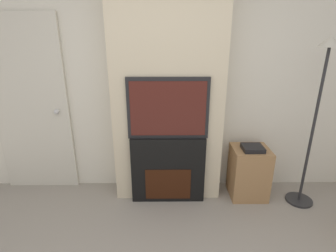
{
  "coord_description": "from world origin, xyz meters",
  "views": [
    {
      "loc": [
        -0.02,
        -0.93,
        1.84
      ],
      "look_at": [
        0.0,
        1.67,
        0.9
      ],
      "focal_mm": 28.0,
      "sensor_mm": 36.0,
      "label": 1
    }
  ],
  "objects_px": {
    "television": "(168,108)",
    "media_stand": "(249,172)",
    "fireplace": "(168,169)",
    "floor_lamp": "(317,108)"
  },
  "relations": [
    {
      "from": "fireplace",
      "to": "floor_lamp",
      "type": "height_order",
      "value": "floor_lamp"
    },
    {
      "from": "fireplace",
      "to": "floor_lamp",
      "type": "relative_size",
      "value": 0.45
    },
    {
      "from": "floor_lamp",
      "to": "media_stand",
      "type": "height_order",
      "value": "floor_lamp"
    },
    {
      "from": "fireplace",
      "to": "media_stand",
      "type": "relative_size",
      "value": 1.25
    },
    {
      "from": "television",
      "to": "media_stand",
      "type": "height_order",
      "value": "television"
    },
    {
      "from": "media_stand",
      "to": "floor_lamp",
      "type": "bearing_deg",
      "value": -13.27
    },
    {
      "from": "fireplace",
      "to": "media_stand",
      "type": "xyz_separation_m",
      "value": [
        0.94,
        0.07,
        -0.07
      ]
    },
    {
      "from": "television",
      "to": "media_stand",
      "type": "distance_m",
      "value": 1.23
    },
    {
      "from": "television",
      "to": "floor_lamp",
      "type": "height_order",
      "value": "floor_lamp"
    },
    {
      "from": "television",
      "to": "media_stand",
      "type": "relative_size",
      "value": 1.3
    }
  ]
}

